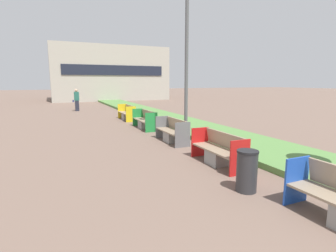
{
  "coord_description": "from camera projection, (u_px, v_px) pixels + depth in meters",
  "views": [
    {
      "loc": [
        -3.44,
        1.42,
        2.4
      ],
      "look_at": [
        0.9,
        11.1,
        0.6
      ],
      "focal_mm": 28.0,
      "sensor_mm": 36.0,
      "label": 1
    }
  ],
  "objects": [
    {
      "name": "bench_green_frame",
      "position": [
        145.0,
        122.0,
        13.51
      ],
      "size": [
        0.65,
        2.14,
        0.94
      ],
      "color": "gray",
      "rests_on": "ground"
    },
    {
      "name": "bench_yellow_frame",
      "position": [
        127.0,
        114.0,
        16.61
      ],
      "size": [
        0.65,
        2.04,
        0.94
      ],
      "color": "gray",
      "rests_on": "ground"
    },
    {
      "name": "street_lamp_post",
      "position": [
        187.0,
        28.0,
        10.08
      ],
      "size": [
        0.24,
        0.44,
        8.14
      ],
      "color": "#56595B",
      "rests_on": "ground"
    },
    {
      "name": "building_backdrop",
      "position": [
        108.0,
        74.0,
        35.95
      ],
      "size": [
        14.65,
        8.75,
        6.88
      ],
      "color": "#B2AD9E",
      "rests_on": "ground"
    },
    {
      "name": "pedestrian_walking",
      "position": [
        77.0,
        100.0,
        21.57
      ],
      "size": [
        0.53,
        0.24,
        1.82
      ],
      "color": "#232633",
      "rests_on": "ground"
    },
    {
      "name": "bench_grey_frame",
      "position": [
        172.0,
        133.0,
        10.49
      ],
      "size": [
        0.65,
        1.95,
        0.94
      ],
      "color": "gray",
      "rests_on": "ground"
    },
    {
      "name": "bench_red_frame",
      "position": [
        218.0,
        152.0,
        7.64
      ],
      "size": [
        0.65,
        2.02,
        0.94
      ],
      "color": "gray",
      "rests_on": "ground"
    },
    {
      "name": "planter_grass_strip",
      "position": [
        204.0,
        130.0,
        12.58
      ],
      "size": [
        2.8,
        120.0,
        0.18
      ],
      "color": "#568442",
      "rests_on": "ground"
    },
    {
      "name": "litter_bin",
      "position": [
        247.0,
        171.0,
        5.74
      ],
      "size": [
        0.47,
        0.47,
        0.93
      ],
      "color": "#2D2D30",
      "rests_on": "ground"
    }
  ]
}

